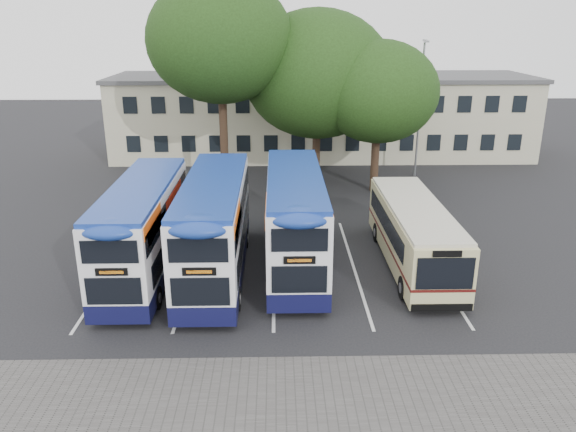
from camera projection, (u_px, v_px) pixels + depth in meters
The scene contains 12 objects.
ground at pixel (379, 324), 20.00m from camera, with size 120.00×120.00×0.00m, color black.
paving_strip at pixel (337, 419), 15.24m from camera, with size 40.00×6.00×0.01m, color #595654.
bay_lines at pixel (274, 267), 24.64m from camera, with size 14.12×11.00×0.01m.
depot_building at pixel (322, 114), 44.41m from camera, with size 32.40×8.40×6.20m.
lamp_post at pixel (420, 102), 37.27m from camera, with size 0.25×1.05×9.06m.
tree_left at pixel (220, 40), 32.65m from camera, with size 8.58×8.58×12.78m.
tree_mid at pixel (317, 74), 35.15m from camera, with size 9.39×9.39×11.02m.
tree_right at pixel (378, 92), 33.64m from camera, with size 7.21×7.21×9.24m.
bus_dd_left at pixel (144, 225), 23.31m from camera, with size 2.31×9.50×3.96m.
bus_dd_mid at pixel (215, 223), 23.30m from camera, with size 2.40×9.91×4.13m.
bus_dd_right at pixel (295, 216), 24.19m from camera, with size 2.39×9.86×4.10m.
bus_single at pixel (414, 231), 24.41m from camera, with size 2.39×9.39×2.80m.
Camera 1 is at (-3.61, -17.51, 10.28)m, focal length 35.00 mm.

